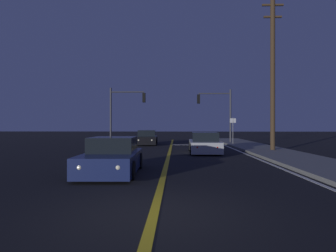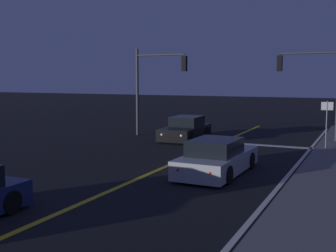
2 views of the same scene
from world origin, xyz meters
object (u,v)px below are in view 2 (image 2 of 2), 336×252
(car_lead_oncoming_silver, at_px, (217,158))
(car_side_waiting_black, at_px, (186,129))
(traffic_signal_far_left, at_px, (155,78))
(traffic_signal_near_right, at_px, (315,78))
(street_sign_corner, at_px, (327,118))

(car_lead_oncoming_silver, bearing_deg, car_side_waiting_black, 121.05)
(car_lead_oncoming_silver, distance_m, traffic_signal_far_left, 11.37)
(traffic_signal_near_right, height_order, street_sign_corner, traffic_signal_near_right)
(car_lead_oncoming_silver, xyz_separation_m, traffic_signal_far_left, (-6.89, 8.53, 3.00))
(traffic_signal_far_left, distance_m, street_sign_corner, 10.42)
(car_lead_oncoming_silver, bearing_deg, street_sign_corner, 66.59)
(car_side_waiting_black, height_order, traffic_signal_far_left, traffic_signal_far_left)
(car_lead_oncoming_silver, bearing_deg, traffic_signal_near_right, 77.98)
(traffic_signal_near_right, distance_m, traffic_signal_far_left, 9.32)
(traffic_signal_near_right, xyz_separation_m, street_sign_corner, (0.93, -2.80, -1.90))
(car_side_waiting_black, distance_m, traffic_signal_near_right, 7.78)
(car_side_waiting_black, bearing_deg, car_lead_oncoming_silver, 117.45)
(traffic_signal_near_right, height_order, traffic_signal_far_left, traffic_signal_far_left)
(car_side_waiting_black, bearing_deg, street_sign_corner, 171.15)
(car_lead_oncoming_silver, height_order, traffic_signal_near_right, traffic_signal_near_right)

